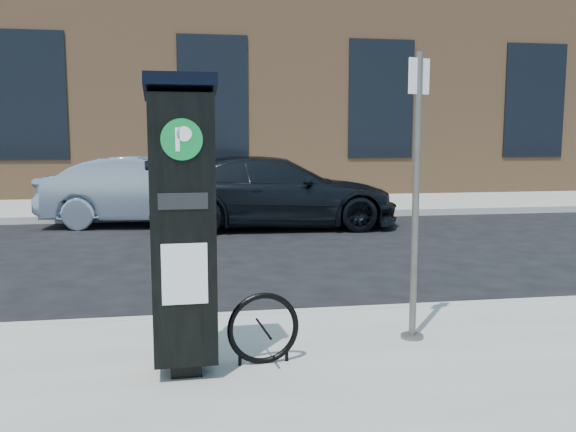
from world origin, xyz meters
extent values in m
plane|color=black|center=(0.00, 0.00, 0.00)|extent=(120.00, 120.00, 0.00)
cube|color=gray|center=(0.00, 14.00, 0.07)|extent=(60.00, 12.00, 0.15)
cube|color=#9E9B93|center=(0.00, -0.02, 0.07)|extent=(60.00, 0.12, 0.16)
cube|color=#9E9B93|center=(0.00, 8.02, 0.07)|extent=(60.00, 0.12, 0.16)
cube|color=#8A603E|center=(0.00, 17.00, 4.00)|extent=(28.00, 10.00, 8.00)
cube|color=black|center=(-5.00, 11.98, 3.00)|extent=(2.00, 0.06, 3.50)
cube|color=black|center=(0.00, 11.98, 3.00)|extent=(2.00, 0.06, 3.50)
cube|color=black|center=(5.00, 11.98, 3.00)|extent=(2.00, 0.06, 3.50)
cube|color=black|center=(10.00, 11.98, 3.00)|extent=(2.00, 0.06, 3.50)
cube|color=black|center=(-0.82, -1.47, 0.21)|extent=(0.23, 0.23, 0.11)
cube|color=black|center=(-0.82, -1.47, 1.21)|extent=(0.46, 0.40, 1.90)
cube|color=black|center=(-0.82, -1.47, 2.21)|extent=(0.50, 0.45, 0.18)
cylinder|color=#086427|center=(-0.81, -1.66, 1.85)|extent=(0.28, 0.02, 0.28)
cube|color=white|center=(-0.81, -1.66, 1.85)|extent=(0.10, 0.01, 0.16)
cube|color=silver|center=(-0.81, -1.66, 0.93)|extent=(0.31, 0.02, 0.43)
cube|color=black|center=(-0.81, -1.66, 1.44)|extent=(0.34, 0.02, 0.11)
cylinder|color=#5E5A53|center=(1.10, -0.99, 0.16)|extent=(0.19, 0.19, 0.03)
cylinder|color=#5E5A53|center=(1.10, -0.99, 1.35)|extent=(0.06, 0.06, 2.40)
cube|color=silver|center=(1.10, -0.99, 2.36)|extent=(0.20, 0.10, 0.29)
torus|color=black|center=(-0.23, -1.37, 0.42)|extent=(0.56, 0.10, 0.56)
cylinder|color=black|center=(-0.42, -1.39, 0.20)|extent=(0.03, 0.03, 0.11)
cylinder|color=black|center=(-0.05, -1.36, 0.20)|extent=(0.03, 0.03, 0.11)
imported|color=#8594A9|center=(-1.55, 7.40, 0.73)|extent=(4.60, 2.05, 1.47)
imported|color=black|center=(1.00, 6.65, 0.74)|extent=(5.17, 2.29, 1.48)
camera|label=1|loc=(-0.78, -5.82, 1.87)|focal=38.00mm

